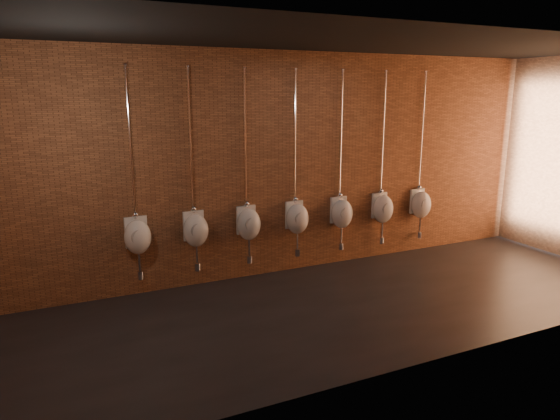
{
  "coord_description": "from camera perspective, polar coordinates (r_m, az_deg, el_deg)",
  "views": [
    {
      "loc": [
        -3.24,
        -4.98,
        2.62
      ],
      "look_at": [
        -0.55,
        0.9,
        1.1
      ],
      "focal_mm": 32.0,
      "sensor_mm": 36.0,
      "label": 1
    }
  ],
  "objects": [
    {
      "name": "ground",
      "position": [
        6.5,
        7.87,
        -10.7
      ],
      "size": [
        8.5,
        8.5,
        0.0
      ],
      "primitive_type": "plane",
      "color": "black",
      "rests_on": "ground"
    },
    {
      "name": "urinal_1",
      "position": [
        6.81,
        -9.62,
        -2.13
      ],
      "size": [
        0.37,
        0.33,
        2.71
      ],
      "color": "white",
      "rests_on": "ground"
    },
    {
      "name": "room_shell",
      "position": [
        5.98,
        8.47,
        7.24
      ],
      "size": [
        8.54,
        3.04,
        3.22
      ],
      "color": "black",
      "rests_on": "ground"
    },
    {
      "name": "urinal_0",
      "position": [
        6.67,
        -15.98,
        -2.8
      ],
      "size": [
        0.37,
        0.33,
        2.71
      ],
      "color": "white",
      "rests_on": "ground"
    },
    {
      "name": "urinal_5",
      "position": [
        8.12,
        11.66,
        0.27
      ],
      "size": [
        0.37,
        0.33,
        2.71
      ],
      "color": "white",
      "rests_on": "ground"
    },
    {
      "name": "urinal_2",
      "position": [
        7.04,
        -3.61,
        -1.47
      ],
      "size": [
        0.37,
        0.33,
        2.71
      ],
      "color": "white",
      "rests_on": "ground"
    },
    {
      "name": "urinal_6",
      "position": [
        8.59,
        15.79,
        0.74
      ],
      "size": [
        0.37,
        0.33,
        2.71
      ],
      "color": "white",
      "rests_on": "ground"
    },
    {
      "name": "urinal_3",
      "position": [
        7.34,
        1.97,
        -0.84
      ],
      "size": [
        0.37,
        0.33,
        2.71
      ],
      "color": "white",
      "rests_on": "ground"
    },
    {
      "name": "urinal_4",
      "position": [
        7.7,
        7.06,
        -0.26
      ],
      "size": [
        0.37,
        0.33,
        2.71
      ],
      "color": "white",
      "rests_on": "ground"
    }
  ]
}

